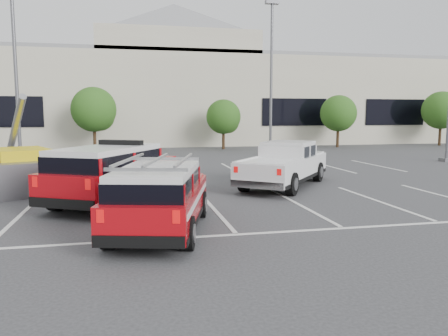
% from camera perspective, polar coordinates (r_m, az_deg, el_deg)
% --- Properties ---
extents(ground, '(120.00, 120.00, 0.00)m').
position_cam_1_polar(ground, '(12.97, -1.35, -5.37)').
color(ground, '#303032').
rests_on(ground, ground).
extents(stall_markings, '(23.00, 15.00, 0.01)m').
position_cam_1_polar(stall_markings, '(17.34, -4.14, -2.22)').
color(stall_markings, silver).
rests_on(stall_markings, ground).
extents(convention_building, '(60.00, 16.99, 13.20)m').
position_cam_1_polar(convention_building, '(44.43, -8.97, 9.42)').
color(convention_building, beige).
rests_on(convention_building, ground).
extents(tree_mid_left, '(3.37, 3.37, 4.85)m').
position_cam_1_polar(tree_mid_left, '(34.59, -16.49, 7.15)').
color(tree_mid_left, '#3F2B19').
rests_on(tree_mid_left, ground).
extents(tree_mid_right, '(2.77, 2.77, 3.99)m').
position_cam_1_polar(tree_mid_right, '(35.29, 0.05, 6.55)').
color(tree_mid_right, '#3F2B19').
rests_on(tree_mid_right, ground).
extents(tree_right, '(3.07, 3.07, 4.42)m').
position_cam_1_polar(tree_right, '(38.66, 14.80, 6.76)').
color(tree_right, '#3F2B19').
rests_on(tree_right, ground).
extents(tree_far_right, '(3.37, 3.37, 4.85)m').
position_cam_1_polar(tree_far_right, '(44.09, 26.56, 6.61)').
color(tree_far_right, '#3F2B19').
rests_on(tree_far_right, ground).
extents(light_pole_left, '(0.90, 0.60, 10.24)m').
position_cam_1_polar(light_pole_left, '(25.20, -25.57, 11.81)').
color(light_pole_left, '#59595E').
rests_on(light_pole_left, ground).
extents(light_pole_mid, '(0.90, 0.60, 10.24)m').
position_cam_1_polar(light_pole_mid, '(30.05, 6.18, 11.55)').
color(light_pole_mid, '#59595E').
rests_on(light_pole_mid, ground).
extents(fire_chief_suv, '(4.42, 5.84, 1.95)m').
position_cam_1_polar(fire_chief_suv, '(14.34, -14.11, -1.15)').
color(fire_chief_suv, '#9F070E').
rests_on(fire_chief_suv, ground).
extents(white_pickup, '(5.00, 5.58, 1.72)m').
position_cam_1_polar(white_pickup, '(17.18, 7.91, -0.07)').
color(white_pickup, silver).
rests_on(white_pickup, ground).
extents(ladder_suv, '(2.87, 4.86, 1.80)m').
position_cam_1_polar(ladder_suv, '(10.43, -8.34, -4.47)').
color(ladder_suv, '#9F070E').
rests_on(ladder_suv, ground).
extents(utility_rig, '(3.71, 4.91, 3.50)m').
position_cam_1_polar(utility_rig, '(17.51, -25.25, -0.50)').
color(utility_rig, '#59595E').
rests_on(utility_rig, ground).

